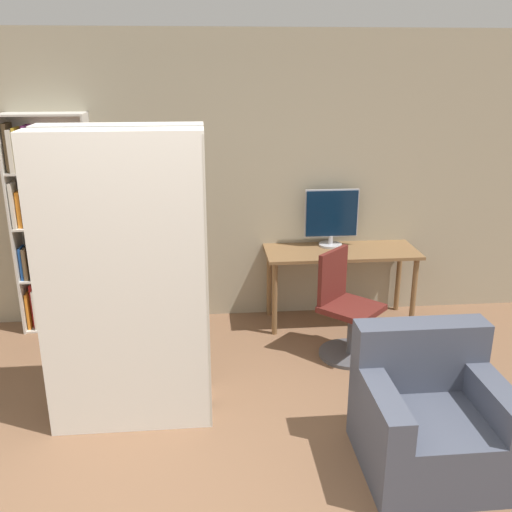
% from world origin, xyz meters
% --- Properties ---
extents(wall_back, '(8.00, 0.06, 2.70)m').
position_xyz_m(wall_back, '(0.00, 2.92, 1.35)').
color(wall_back, tan).
rests_on(wall_back, ground).
extents(desk, '(1.43, 0.55, 0.73)m').
position_xyz_m(desk, '(1.46, 2.62, 0.63)').
color(desk, brown).
rests_on(desk, ground).
extents(monitor, '(0.51, 0.22, 0.55)m').
position_xyz_m(monitor, '(1.38, 2.77, 1.02)').
color(monitor, '#B7B7BC').
rests_on(monitor, desk).
extents(office_chair, '(0.62, 0.62, 0.92)m').
position_xyz_m(office_chair, '(1.35, 1.97, 0.37)').
color(office_chair, '#4C4C51').
rests_on(office_chair, ground).
extents(bookshelf, '(0.72, 0.29, 2.00)m').
position_xyz_m(bookshelf, '(-1.26, 2.78, 1.00)').
color(bookshelf, beige).
rests_on(bookshelf, ground).
extents(mattress_near, '(1.09, 0.23, 2.03)m').
position_xyz_m(mattress_near, '(-0.35, 1.12, 1.02)').
color(mattress_near, silver).
rests_on(mattress_near, ground).
extents(mattress_far, '(1.09, 0.23, 2.03)m').
position_xyz_m(mattress_far, '(-0.35, 1.43, 1.02)').
color(mattress_far, silver).
rests_on(mattress_far, ground).
extents(armchair, '(0.85, 0.80, 0.85)m').
position_xyz_m(armchair, '(1.53, 0.54, 0.32)').
color(armchair, '#474C5B').
rests_on(armchair, ground).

